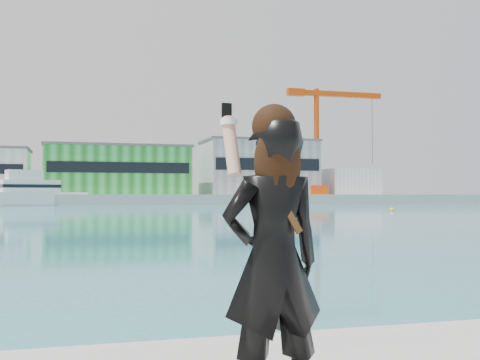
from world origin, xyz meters
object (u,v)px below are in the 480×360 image
object	(u,v)px
motor_yacht	(32,192)
buoy_near	(392,211)
woman	(273,252)
dock_crane	(321,137)

from	to	relation	value
motor_yacht	buoy_near	xyz separation A→B (m)	(44.82, -49.39, -2.37)
motor_yacht	woman	size ratio (longest dim) A/B	10.54
dock_crane	buoy_near	size ratio (longest dim) A/B	48.00
motor_yacht	buoy_near	world-z (taller)	motor_yacht
dock_crane	woman	distance (m)	134.66
motor_yacht	dock_crane	bearing A→B (deg)	-7.63
motor_yacht	buoy_near	bearing A→B (deg)	-65.16
motor_yacht	buoy_near	size ratio (longest dim) A/B	37.51
dock_crane	woman	xyz separation A→B (m)	(-53.60, -122.81, -13.37)
buoy_near	dock_crane	bearing A→B (deg)	74.45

